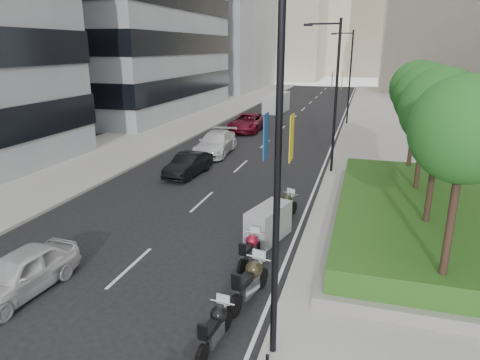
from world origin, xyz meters
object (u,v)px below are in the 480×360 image
at_px(motorcycle_5, 268,224).
at_px(delivery_van, 276,103).
at_px(motorcycle_2, 215,328).
at_px(lamp_post_1, 334,90).
at_px(motorcycle_6, 284,207).
at_px(lamp_post_0, 271,161).
at_px(motorcycle_3, 250,282).
at_px(lamp_post_2, 349,73).
at_px(car_d, 247,122).
at_px(car_b, 188,164).
at_px(car_c, 216,143).
at_px(car_a, 20,273).
at_px(motorcycle_4, 250,250).

xyz_separation_m(motorcycle_5, delivery_van, (-6.98, 34.93, 0.32)).
height_order(motorcycle_2, delivery_van, delivery_van).
distance_m(lamp_post_1, motorcycle_6, 9.36).
xyz_separation_m(lamp_post_0, motorcycle_3, (-1.04, 2.20, -4.42)).
height_order(lamp_post_1, lamp_post_2, same).
bearing_deg(car_d, lamp_post_0, -73.11).
relative_size(lamp_post_1, car_b, 2.19).
bearing_deg(car_b, lamp_post_0, -55.42).
height_order(motorcycle_6, car_b, car_b).
distance_m(motorcycle_5, car_c, 14.92).
bearing_deg(car_d, car_a, -88.55).
relative_size(lamp_post_0, motorcycle_5, 3.58).
height_order(car_b, car_d, car_d).
height_order(lamp_post_2, motorcycle_2, lamp_post_2).
xyz_separation_m(car_a, car_d, (-0.46, 28.37, 0.10)).
distance_m(motorcycle_2, car_a, 6.73).
height_order(lamp_post_0, delivery_van, lamp_post_0).
relative_size(lamp_post_0, car_c, 1.65).
bearing_deg(car_d, motorcycle_6, -69.64).
height_order(lamp_post_0, lamp_post_1, same).
bearing_deg(motorcycle_2, car_c, 24.44).
distance_m(lamp_post_0, car_b, 16.89).
distance_m(motorcycle_2, car_c, 21.07).
xyz_separation_m(motorcycle_4, delivery_van, (-6.80, 37.10, 0.47)).
bearing_deg(motorcycle_3, motorcycle_5, 17.77).
bearing_deg(car_d, motorcycle_2, -75.63).
xyz_separation_m(motorcycle_4, car_a, (-6.41, -3.81, 0.13)).
relative_size(motorcycle_2, motorcycle_3, 0.86).
bearing_deg(motorcycle_5, car_c, 42.97).
bearing_deg(delivery_van, motorcycle_2, -76.80).
relative_size(lamp_post_0, motorcycle_3, 3.73).
xyz_separation_m(motorcycle_5, car_d, (-7.05, 22.39, 0.09)).
relative_size(lamp_post_1, motorcycle_4, 4.25).
bearing_deg(lamp_post_1, lamp_post_0, -90.00).
height_order(lamp_post_0, car_b, lamp_post_0).
bearing_deg(motorcycle_6, car_b, 73.96).
relative_size(car_a, car_c, 0.75).
relative_size(lamp_post_1, motorcycle_2, 4.32).
relative_size(motorcycle_6, car_c, 0.39).
xyz_separation_m(lamp_post_2, motorcycle_5, (-1.45, -28.43, -4.35)).
xyz_separation_m(car_a, delivery_van, (-0.39, 40.91, 0.34)).
distance_m(car_a, car_d, 28.37).
relative_size(motorcycle_3, car_d, 0.42).
xyz_separation_m(car_b, car_c, (-0.22, 5.66, 0.11)).
relative_size(motorcycle_6, car_d, 0.37).
relative_size(motorcycle_3, car_a, 0.59).
distance_m(motorcycle_2, motorcycle_4, 4.48).
distance_m(lamp_post_2, car_a, 35.61).
relative_size(motorcycle_3, car_c, 0.44).
distance_m(motorcycle_5, delivery_van, 35.62).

